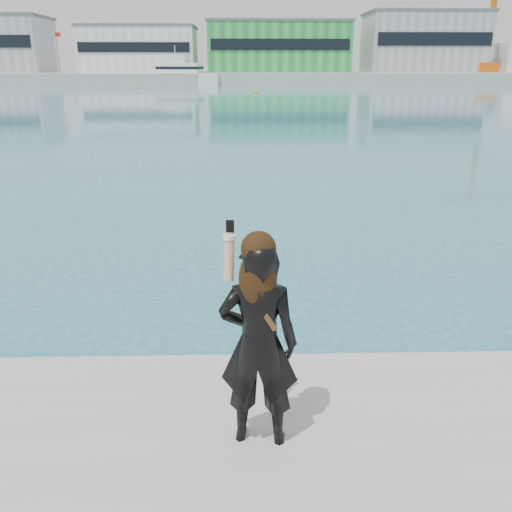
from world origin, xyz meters
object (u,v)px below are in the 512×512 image
(motor_yacht, at_px, (182,73))
(buoy_far, at_px, (138,88))
(woman, at_px, (258,338))
(dock_crane, at_px, (499,6))
(buoy_near, at_px, (256,93))

(motor_yacht, height_order, buoy_far, motor_yacht)
(motor_yacht, bearing_deg, woman, -67.23)
(buoy_far, bearing_deg, dock_crane, 24.07)
(dock_crane, distance_m, buoy_near, 71.75)
(dock_crane, xyz_separation_m, motor_yacht, (-64.91, -8.74, -13.06))
(woman, bearing_deg, dock_crane, -107.52)
(buoy_far, height_order, woman, woman)
(woman, bearing_deg, buoy_near, -85.46)
(dock_crane, height_order, buoy_far, dock_crane)
(dock_crane, bearing_deg, buoy_far, -155.93)
(dock_crane, height_order, buoy_near, dock_crane)
(buoy_far, bearing_deg, motor_yacht, 77.78)
(dock_crane, height_order, woman, dock_crane)
(dock_crane, bearing_deg, buoy_near, -137.10)
(motor_yacht, distance_m, buoy_far, 23.04)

